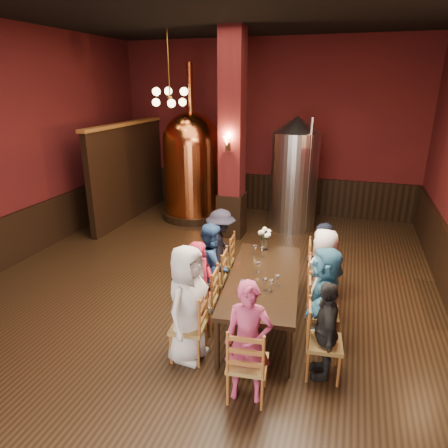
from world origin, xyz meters
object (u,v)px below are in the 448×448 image
(dining_table, at_px, (263,281))
(steel_vessel, at_px, (294,174))
(person_0, at_px, (188,304))
(person_2, at_px, (212,265))
(copper_kettle, at_px, (192,165))
(person_1, at_px, (201,286))
(rose_vase, at_px, (265,235))

(dining_table, relative_size, steel_vessel, 0.92)
(dining_table, xyz_separation_m, person_0, (-0.74, -1.08, 0.09))
(person_2, xyz_separation_m, copper_kettle, (-1.97, 4.10, 0.71))
(person_2, distance_m, copper_kettle, 4.60)
(person_2, xyz_separation_m, steel_vessel, (0.67, 4.06, 0.65))
(person_1, height_order, steel_vessel, steel_vessel)
(dining_table, distance_m, steel_vessel, 4.35)
(steel_vessel, bearing_deg, person_0, -95.57)
(person_0, xyz_separation_m, person_2, (-0.14, 1.32, -0.09))
(copper_kettle, xyz_separation_m, steel_vessel, (2.63, -0.04, -0.06))
(person_1, xyz_separation_m, rose_vase, (0.60, 1.40, 0.33))
(dining_table, bearing_deg, steel_vessel, 86.75)
(dining_table, distance_m, person_1, 0.91)
(person_2, distance_m, steel_vessel, 4.16)
(person_2, relative_size, steel_vessel, 0.52)
(steel_vessel, bearing_deg, copper_kettle, 179.17)
(rose_vase, bearing_deg, steel_vessel, 90.13)
(dining_table, height_order, rose_vase, rose_vase)
(dining_table, relative_size, person_1, 1.84)
(steel_vessel, relative_size, rose_vase, 6.96)
(dining_table, bearing_deg, rose_vase, 95.73)
(steel_vessel, distance_m, rose_vase, 3.33)
(person_0, bearing_deg, copper_kettle, 29.23)
(dining_table, bearing_deg, person_2, 158.78)
(copper_kettle, relative_size, rose_vase, 9.98)
(person_1, xyz_separation_m, copper_kettle, (-2.04, 4.75, 0.73))
(person_1, bearing_deg, dining_table, -58.74)
(dining_table, relative_size, person_0, 1.59)
(person_2, bearing_deg, steel_vessel, -30.60)
(person_0, bearing_deg, person_1, 14.09)
(copper_kettle, bearing_deg, steel_vessel, -0.83)
(dining_table, relative_size, copper_kettle, 0.64)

